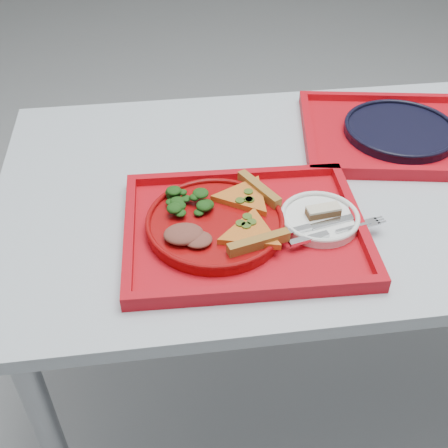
# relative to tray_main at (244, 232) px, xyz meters

# --- Properties ---
(ground) EXTENTS (10.00, 10.00, 0.00)m
(ground) POSITION_rel_tray_main_xyz_m (0.30, 0.16, -0.76)
(ground) COLOR gray
(ground) RESTS_ON ground
(table) EXTENTS (1.60, 0.80, 0.75)m
(table) POSITION_rel_tray_main_xyz_m (0.30, 0.16, -0.08)
(table) COLOR #AFB8C4
(table) RESTS_ON ground
(tray_main) EXTENTS (0.46, 0.37, 0.01)m
(tray_main) POSITION_rel_tray_main_xyz_m (0.00, 0.00, 0.00)
(tray_main) COLOR #AF0913
(tray_main) RESTS_ON table
(tray_far) EXTENTS (0.50, 0.42, 0.01)m
(tray_far) POSITION_rel_tray_main_xyz_m (0.42, 0.29, 0.00)
(tray_far) COLOR #AF0913
(tray_far) RESTS_ON table
(dinner_plate) EXTENTS (0.26, 0.26, 0.02)m
(dinner_plate) POSITION_rel_tray_main_xyz_m (-0.05, 0.01, 0.02)
(dinner_plate) COLOR maroon
(dinner_plate) RESTS_ON tray_main
(side_plate) EXTENTS (0.15, 0.15, 0.01)m
(side_plate) POSITION_rel_tray_main_xyz_m (0.14, 0.00, 0.01)
(side_plate) COLOR white
(side_plate) RESTS_ON tray_main
(navy_plate) EXTENTS (0.26, 0.26, 0.02)m
(navy_plate) POSITION_rel_tray_main_xyz_m (0.42, 0.29, 0.01)
(navy_plate) COLOR black
(navy_plate) RESTS_ON tray_far
(pizza_slice_a) EXTENTS (0.14, 0.16, 0.02)m
(pizza_slice_a) POSITION_rel_tray_main_xyz_m (0.00, -0.04, 0.03)
(pizza_slice_a) COLOR orange
(pizza_slice_a) RESTS_ON dinner_plate
(pizza_slice_b) EXTENTS (0.18, 0.17, 0.02)m
(pizza_slice_b) POSITION_rel_tray_main_xyz_m (0.01, 0.07, 0.03)
(pizza_slice_b) COLOR orange
(pizza_slice_b) RESTS_ON dinner_plate
(salad_heap) EXTENTS (0.08, 0.07, 0.04)m
(salad_heap) POSITION_rel_tray_main_xyz_m (-0.10, 0.06, 0.04)
(salad_heap) COLOR black
(salad_heap) RESTS_ON dinner_plate
(meat_portion) EXTENTS (0.07, 0.06, 0.02)m
(meat_portion) POSITION_rel_tray_main_xyz_m (-0.12, -0.03, 0.03)
(meat_portion) COLOR brown
(meat_portion) RESTS_ON dinner_plate
(dessert_bar) EXTENTS (0.07, 0.03, 0.02)m
(dessert_bar) POSITION_rel_tray_main_xyz_m (0.15, 0.01, 0.03)
(dessert_bar) COLOR #492818
(dessert_bar) RESTS_ON side_plate
(knife) EXTENTS (0.18, 0.06, 0.01)m
(knife) POSITION_rel_tray_main_xyz_m (0.13, -0.03, 0.02)
(knife) COLOR silver
(knife) RESTS_ON side_plate
(fork) EXTENTS (0.19, 0.06, 0.01)m
(fork) POSITION_rel_tray_main_xyz_m (0.16, -0.05, 0.02)
(fork) COLOR silver
(fork) RESTS_ON side_plate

